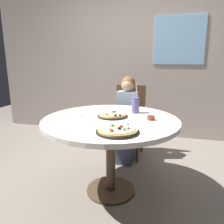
# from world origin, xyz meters

# --- Properties ---
(ground_plane) EXTENTS (8.00, 8.00, 0.00)m
(ground_plane) POSITION_xyz_m (0.00, 0.00, 0.00)
(ground_plane) COLOR slate
(wall_with_window) EXTENTS (5.20, 0.14, 2.90)m
(wall_with_window) POSITION_xyz_m (0.00, 1.84, 1.45)
(wall_with_window) COLOR #A8998E
(wall_with_window) RESTS_ON ground_plane
(dining_table) EXTENTS (1.26, 1.26, 0.75)m
(dining_table) POSITION_xyz_m (0.00, 0.00, 0.66)
(dining_table) COLOR silver
(dining_table) RESTS_ON ground_plane
(chair_wooden) EXTENTS (0.41, 0.41, 0.95)m
(chair_wooden) POSITION_xyz_m (0.00, 0.95, 0.53)
(chair_wooden) COLOR brown
(chair_wooden) RESTS_ON ground_plane
(diner_child) EXTENTS (0.27, 0.42, 1.08)m
(diner_child) POSITION_xyz_m (-0.00, 0.77, 0.48)
(diner_child) COLOR #3F4766
(diner_child) RESTS_ON ground_plane
(pizza_veggie) EXTENTS (0.29, 0.29, 0.05)m
(pizza_veggie) POSITION_xyz_m (0.00, 0.07, 0.77)
(pizza_veggie) COLOR black
(pizza_veggie) RESTS_ON dining_table
(pizza_cheese) EXTENTS (0.33, 0.33, 0.05)m
(pizza_cheese) POSITION_xyz_m (0.15, -0.37, 0.77)
(pizza_cheese) COLOR black
(pizza_cheese) RESTS_ON dining_table
(soda_cup) EXTENTS (0.08, 0.08, 0.31)m
(soda_cup) POSITION_xyz_m (0.19, 0.28, 0.83)
(soda_cup) COLOR #6659A5
(soda_cup) RESTS_ON dining_table
(sauce_bowl) EXTENTS (0.07, 0.07, 0.04)m
(sauce_bowl) POSITION_xyz_m (0.36, 0.05, 0.77)
(sauce_bowl) COLOR brown
(sauce_bowl) RESTS_ON dining_table
(plate_small) EXTENTS (0.18, 0.18, 0.01)m
(plate_small) POSITION_xyz_m (-0.37, 0.02, 0.76)
(plate_small) COLOR white
(plate_small) RESTS_ON dining_table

